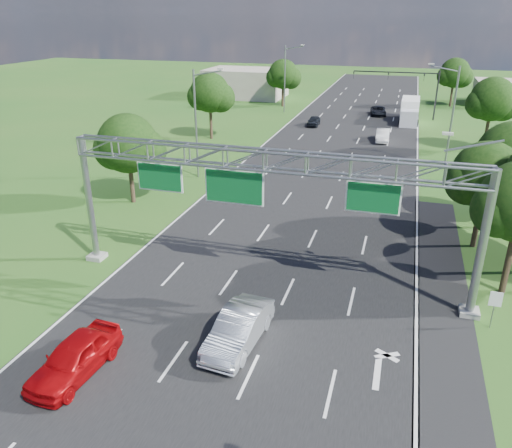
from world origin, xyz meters
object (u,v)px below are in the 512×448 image
at_px(traffic_signal, 412,83).
at_px(silver_sedan, 239,329).
at_px(box_truck, 410,111).
at_px(red_coupe, 75,357).
at_px(sign_gantry, 266,171).
at_px(regulatory_sign, 495,302).

height_order(traffic_signal, silver_sedan, traffic_signal).
height_order(traffic_signal, box_truck, traffic_signal).
bearing_deg(silver_sedan, red_coupe, -141.57).
relative_size(traffic_signal, silver_sedan, 2.34).
distance_m(sign_gantry, box_truck, 51.54).
height_order(sign_gantry, regulatory_sign, sign_gantry).
xyz_separation_m(traffic_signal, box_truck, (0.08, -2.25, -3.63)).
xyz_separation_m(regulatory_sign, traffic_signal, (-4.92, 54.02, 3.66)).
bearing_deg(silver_sedan, box_truck, 88.14).
bearing_deg(sign_gantry, red_coupe, -120.52).
bearing_deg(red_coupe, traffic_signal, 82.43).
distance_m(regulatory_sign, silver_sedan, 12.73).
relative_size(sign_gantry, red_coupe, 4.75).
height_order(regulatory_sign, silver_sedan, regulatory_sign).
relative_size(sign_gantry, traffic_signal, 1.92).
xyz_separation_m(red_coupe, box_truck, (13.09, 60.70, 0.70)).
xyz_separation_m(regulatory_sign, silver_sedan, (-11.75, -4.86, -0.65)).
height_order(red_coupe, silver_sedan, silver_sedan).
relative_size(traffic_signal, red_coupe, 2.47).
bearing_deg(red_coupe, regulatory_sign, 30.59).
bearing_deg(sign_gantry, silver_sedan, -86.87).
xyz_separation_m(sign_gantry, silver_sedan, (0.32, -5.88, -6.03)).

